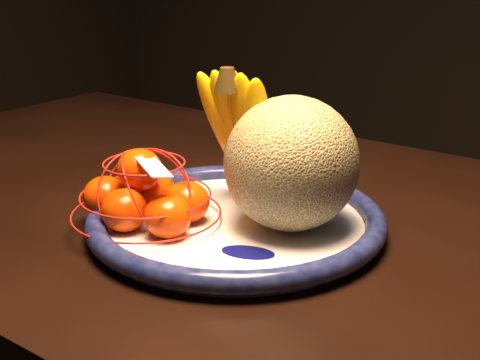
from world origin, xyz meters
The scene contains 6 objects.
dining_table centered at (0.03, 0.03, 0.64)m, with size 1.50×0.97×0.72m.
fruit_bowl centered at (0.16, -0.07, 0.73)m, with size 0.40×0.40×0.03m.
cantaloupe centered at (0.23, -0.05, 0.82)m, with size 0.17×0.17×0.17m, color olive.
banana_bunch centered at (0.13, 0.00, 0.84)m, with size 0.14×0.13×0.21m.
mandarin_bag centered at (0.07, -0.14, 0.77)m, with size 0.24×0.24×0.13m.
price_tag centered at (0.09, -0.15, 0.82)m, with size 0.07×0.03×0.00m, color white.
Camera 1 is at (0.61, -0.77, 1.08)m, focal length 50.00 mm.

